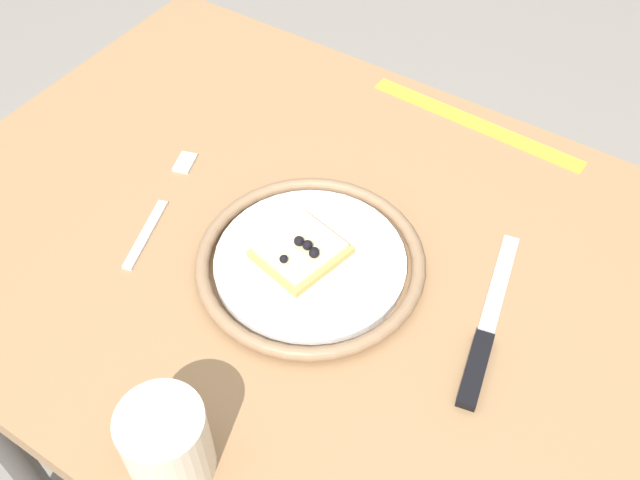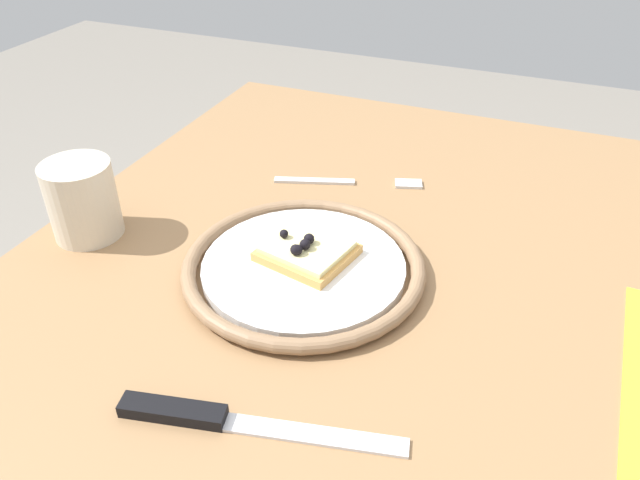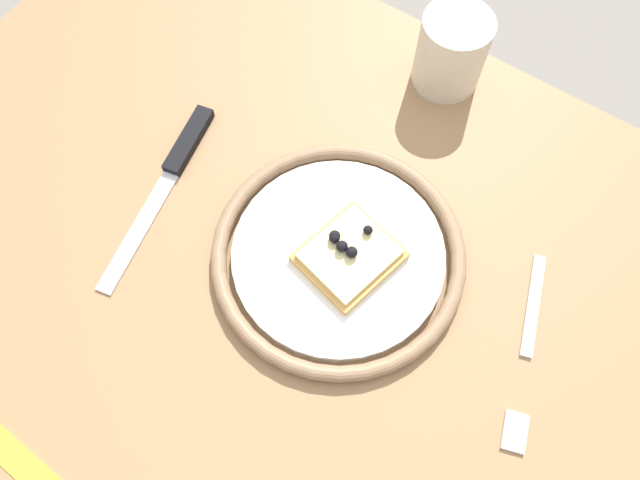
% 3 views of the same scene
% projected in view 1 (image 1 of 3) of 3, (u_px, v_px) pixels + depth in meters
% --- Properties ---
extents(dining_table, '(1.04, 0.70, 0.76)m').
position_uv_depth(dining_table, '(331.00, 310.00, 0.93)').
color(dining_table, '#936D47').
rests_on(dining_table, ground_plane).
extents(plate, '(0.26, 0.26, 0.02)m').
position_uv_depth(plate, '(310.00, 262.00, 0.84)').
color(plate, white).
rests_on(plate, dining_table).
extents(pizza_slice_near, '(0.10, 0.11, 0.03)m').
position_uv_depth(pizza_slice_near, '(301.00, 251.00, 0.83)').
color(pizza_slice_near, tan).
rests_on(pizza_slice_near, plate).
extents(knife, '(0.07, 0.24, 0.01)m').
position_uv_depth(knife, '(482.00, 345.00, 0.77)').
color(knife, silver).
rests_on(knife, dining_table).
extents(fork, '(0.08, 0.20, 0.00)m').
position_uv_depth(fork, '(161.00, 206.00, 0.90)').
color(fork, silver).
rests_on(fork, dining_table).
extents(cup, '(0.08, 0.08, 0.09)m').
position_uv_depth(cup, '(167.00, 443.00, 0.65)').
color(cup, beige).
rests_on(cup, dining_table).
extents(measuring_tape, '(0.31, 0.03, 0.00)m').
position_uv_depth(measuring_tape, '(475.00, 123.00, 1.01)').
color(measuring_tape, yellow).
rests_on(measuring_tape, dining_table).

